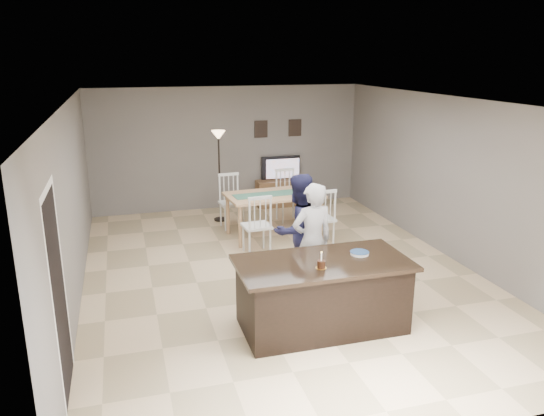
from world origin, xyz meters
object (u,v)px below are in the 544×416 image
object	(u,v)px
dining_table	(274,201)
floor_lamp	(219,151)
television	(282,168)
man	(298,230)
plate_stack	(360,253)
birthday_cake	(321,264)
woman	(312,242)
kitchen_island	(322,294)
tv_console	(283,193)

from	to	relation	value
dining_table	floor_lamp	distance (m)	1.69
television	man	xyz separation A→B (m)	(-1.06, -4.29, -0.01)
plate_stack	birthday_cake	bearing A→B (deg)	-156.04
plate_stack	woman	bearing A→B (deg)	114.29
kitchen_island	man	xyz separation A→B (m)	(0.14, 1.35, 0.40)
man	plate_stack	xyz separation A→B (m)	(0.39, -1.27, 0.07)
tv_console	plate_stack	world-z (taller)	plate_stack
tv_console	man	distance (m)	4.39
kitchen_island	floor_lamp	distance (m)	4.97
tv_console	dining_table	xyz separation A→B (m)	(-0.79, -1.99, 0.39)
plate_stack	floor_lamp	world-z (taller)	floor_lamp
plate_stack	dining_table	distance (m)	3.51
tv_console	man	xyz separation A→B (m)	(-1.06, -4.22, 0.55)
kitchen_island	tv_console	xyz separation A→B (m)	(1.20, 5.57, -0.15)
dining_table	man	bearing A→B (deg)	-101.21
kitchen_island	television	bearing A→B (deg)	77.99
dining_table	plate_stack	bearing A→B (deg)	-92.27
woman	plate_stack	bearing A→B (deg)	107.65
birthday_cake	kitchen_island	bearing A→B (deg)	62.79
tv_console	plate_stack	distance (m)	5.57
television	plate_stack	size ratio (longest dim) A/B	3.79
kitchen_island	plate_stack	size ratio (longest dim) A/B	8.93
plate_stack	tv_console	bearing A→B (deg)	83.02
man	floor_lamp	bearing A→B (deg)	-101.03
woman	dining_table	distance (m)	2.74
floor_lamp	woman	bearing A→B (deg)	-82.00
tv_console	birthday_cake	size ratio (longest dim) A/B	5.75
man	dining_table	bearing A→B (deg)	-116.52
television	birthday_cake	world-z (taller)	television
birthday_cake	dining_table	bearing A→B (deg)	82.25
tv_console	woman	bearing A→B (deg)	-102.26
woman	dining_table	size ratio (longest dim) A/B	0.80
birthday_cake	floor_lamp	xyz separation A→B (m)	(-0.28, 5.05, 0.51)
man	plate_stack	distance (m)	1.33
dining_table	floor_lamp	world-z (taller)	floor_lamp
birthday_cake	tv_console	bearing A→B (deg)	77.27
kitchen_island	dining_table	world-z (taller)	dining_table
dining_table	floor_lamp	size ratio (longest dim) A/B	1.12
kitchen_island	tv_console	size ratio (longest dim) A/B	1.79
tv_console	birthday_cake	distance (m)	5.95
man	floor_lamp	world-z (taller)	floor_lamp
birthday_cake	dining_table	world-z (taller)	birthday_cake
tv_console	floor_lamp	xyz separation A→B (m)	(-1.58, -0.72, 1.16)
birthday_cake	dining_table	distance (m)	3.83
man	woman	bearing A→B (deg)	75.22
kitchen_island	man	bearing A→B (deg)	84.25
floor_lamp	birthday_cake	bearing A→B (deg)	-86.82
woman	floor_lamp	xyz separation A→B (m)	(-0.56, 3.99, 0.62)
tv_console	floor_lamp	bearing A→B (deg)	-155.57
tv_console	floor_lamp	size ratio (longest dim) A/B	0.64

